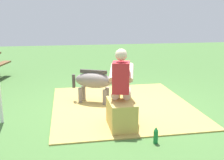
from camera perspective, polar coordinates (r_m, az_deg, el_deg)
The scene contains 6 objects.
ground_plane at distance 5.58m, azimuth 1.38°, elevation -6.16°, with size 24.00×24.00×0.00m, color #426B33.
hay_patch at distance 5.74m, azimuth 2.14°, elevation -5.44°, with size 3.14×2.92×0.02m, color tan.
hay_bale at distance 4.59m, azimuth 2.01°, elevation -7.44°, with size 0.65×0.43×0.49m, color tan.
person_seated at distance 4.58m, azimuth 2.01°, elevation -0.67°, with size 0.71×0.53×1.37m.
pony_standing at distance 5.77m, azimuth -3.14°, elevation -0.09°, with size 0.75×1.25×0.88m.
soda_bottle at distance 4.17m, azimuth 9.39°, elevation -11.65°, with size 0.07×0.07×0.27m.
Camera 1 is at (-5.13, 1.05, 1.92)m, focal length 42.55 mm.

